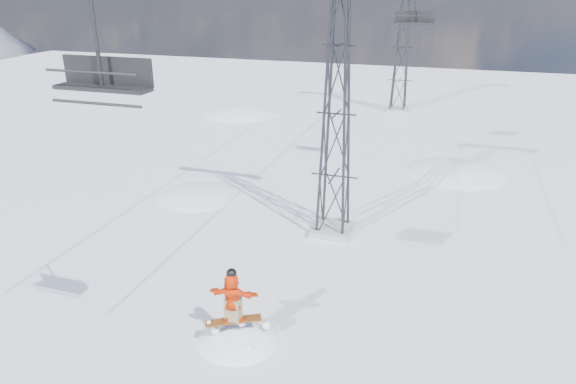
# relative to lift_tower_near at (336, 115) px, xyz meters

# --- Properties ---
(ground) EXTENTS (120.00, 120.00, 0.00)m
(ground) POSITION_rel_lift_tower_near_xyz_m (-0.80, -8.00, -5.47)
(ground) COLOR white
(ground) RESTS_ON ground
(snow_terrain) EXTENTS (39.00, 37.00, 22.00)m
(snow_terrain) POSITION_rel_lift_tower_near_xyz_m (-5.57, 13.24, -15.06)
(snow_terrain) COLOR white
(snow_terrain) RESTS_ON ground
(lift_tower_near) EXTENTS (5.20, 1.80, 11.43)m
(lift_tower_near) POSITION_rel_lift_tower_near_xyz_m (0.00, 0.00, 0.00)
(lift_tower_near) COLOR #999999
(lift_tower_near) RESTS_ON ground
(lift_tower_far) EXTENTS (5.20, 1.80, 11.43)m
(lift_tower_far) POSITION_rel_lift_tower_near_xyz_m (0.00, 25.00, 0.00)
(lift_tower_far) COLOR #999999
(lift_tower_far) RESTS_ON ground
(snowboarder_jump) EXTENTS (4.40, 4.40, 6.68)m
(snowboarder_jump) POSITION_rel_lift_tower_near_xyz_m (-1.11, -8.33, -7.10)
(snowboarder_jump) COLOR white
(snowboarder_jump) RESTS_ON ground
(lift_chair_near) EXTENTS (2.06, 0.59, 2.56)m
(lift_chair_near) POSITION_rel_lift_tower_near_xyz_m (-2.20, -11.83, 3.33)
(lift_chair_near) COLOR black
(lift_chair_near) RESTS_ON ground
(lift_chair_mid) EXTENTS (1.99, 0.57, 2.47)m
(lift_chair_mid) POSITION_rel_lift_tower_near_xyz_m (2.20, 7.49, 3.41)
(lift_chair_mid) COLOR black
(lift_chair_mid) RESTS_ON ground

